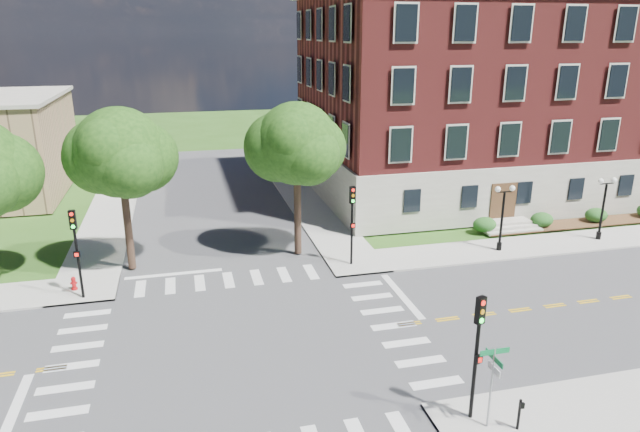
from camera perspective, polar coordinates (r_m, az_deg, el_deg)
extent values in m
plane|color=#2C5217|center=(26.50, -7.70, -12.66)|extent=(160.00, 160.00, 0.00)
cube|color=#3D3D3F|center=(26.50, -7.70, -12.65)|extent=(90.00, 12.00, 0.01)
cube|color=#3D3D3F|center=(26.49, -7.70, -12.65)|extent=(12.00, 90.00, 0.01)
cube|color=#9E9B93|center=(41.67, 24.12, -2.37)|extent=(34.00, 3.50, 0.12)
cube|color=#9E9B93|center=(48.66, -1.71, 2.03)|extent=(3.50, 34.00, 0.12)
cube|color=#9E9B93|center=(48.00, -20.10, 0.69)|extent=(3.50, 34.00, 0.12)
cube|color=silver|center=(31.00, 8.16, -7.89)|extent=(0.40, 5.50, 0.00)
cube|color=#9E988B|center=(52.97, 16.03, 5.07)|extent=(30.00, 20.00, 4.20)
cube|color=maroon|center=(51.87, 16.80, 13.70)|extent=(29.55, 19.70, 11.80)
cube|color=#472D19|center=(42.72, 17.84, 1.33)|extent=(2.00, 0.10, 2.80)
cylinder|color=#312518|center=(34.82, -18.59, -1.60)|extent=(0.44, 0.44, 4.40)
sphere|color=#173B10|center=(33.61, -19.38, 6.02)|extent=(5.06, 5.06, 5.06)
cylinder|color=#312518|center=(35.30, -2.25, -0.30)|extent=(0.44, 0.44, 4.49)
sphere|color=#173B10|center=(34.11, -2.35, 7.26)|extent=(4.96, 4.96, 4.96)
cylinder|color=black|center=(21.52, 15.20, -14.77)|extent=(0.14, 0.14, 3.80)
cube|color=black|center=(20.34, 15.75, -9.05)|extent=(0.38, 0.32, 1.00)
cylinder|color=red|center=(20.10, 16.01, -8.37)|extent=(0.19, 0.11, 0.18)
cylinder|color=orange|center=(20.24, 15.93, -9.21)|extent=(0.19, 0.11, 0.18)
cylinder|color=#19E533|center=(20.39, 15.85, -10.04)|extent=(0.19, 0.11, 0.18)
cube|color=black|center=(21.07, 15.57, -13.63)|extent=(0.32, 0.22, 0.30)
cylinder|color=black|center=(33.74, 3.19, -1.81)|extent=(0.14, 0.14, 3.80)
cube|color=black|center=(33.00, 3.27, 2.11)|extent=(0.36, 0.28, 1.00)
cylinder|color=red|center=(32.80, 3.34, 2.60)|extent=(0.19, 0.09, 0.18)
cylinder|color=orange|center=(32.88, 3.33, 2.05)|extent=(0.19, 0.09, 0.18)
cylinder|color=#19E533|center=(32.98, 3.32, 1.50)|extent=(0.19, 0.09, 0.18)
cube|color=black|center=(33.38, 3.30, -0.95)|extent=(0.32, 0.18, 0.30)
cylinder|color=black|center=(31.98, -22.97, -4.43)|extent=(0.14, 0.14, 3.80)
cube|color=black|center=(31.21, -23.50, -0.34)|extent=(0.34, 0.25, 1.00)
cylinder|color=red|center=(30.99, -23.62, 0.16)|extent=(0.18, 0.07, 0.18)
cylinder|color=orange|center=(31.08, -23.54, -0.42)|extent=(0.18, 0.07, 0.18)
cylinder|color=#19E533|center=(31.18, -23.47, -0.99)|extent=(0.18, 0.07, 0.18)
cube|color=black|center=(31.61, -23.15, -3.54)|extent=(0.31, 0.15, 0.30)
cylinder|color=black|center=(38.17, 17.48, -2.89)|extent=(0.32, 0.32, 0.50)
cylinder|color=black|center=(37.64, 17.71, -0.54)|extent=(0.16, 0.16, 3.80)
cube|color=black|center=(37.09, 17.99, 2.31)|extent=(1.00, 0.06, 0.06)
sphere|color=white|center=(36.79, 17.36, 2.57)|extent=(0.36, 0.36, 0.36)
sphere|color=white|center=(37.31, 18.68, 2.65)|extent=(0.36, 0.36, 0.36)
cylinder|color=black|center=(42.64, 26.09, -1.76)|extent=(0.32, 0.32, 0.50)
cylinder|color=black|center=(42.16, 26.39, 0.36)|extent=(0.16, 0.16, 3.80)
cube|color=black|center=(41.68, 26.76, 2.91)|extent=(1.00, 0.06, 0.06)
sphere|color=white|center=(41.31, 26.27, 3.15)|extent=(0.36, 0.36, 0.36)
sphere|color=white|center=(41.95, 27.32, 3.20)|extent=(0.36, 0.36, 0.36)
cylinder|color=gray|center=(21.42, 16.71, -16.19)|extent=(0.07, 0.07, 3.10)
cube|color=#0D6E3A|center=(20.66, 17.08, -12.84)|extent=(1.10, 0.03, 0.20)
cube|color=#0D6E3A|center=(20.79, 17.02, -13.44)|extent=(0.03, 1.10, 0.20)
cube|color=silver|center=(21.05, 17.02, -14.46)|extent=(0.03, 0.75, 0.25)
cylinder|color=black|center=(22.14, 19.28, -18.23)|extent=(0.10, 0.10, 1.20)
cube|color=black|center=(21.81, 19.58, -17.43)|extent=(0.14, 0.08, 0.22)
cylinder|color=#A70C0F|center=(33.81, -23.33, -6.68)|extent=(0.32, 0.32, 0.10)
cylinder|color=#A70C0F|center=(33.71, -23.39, -6.30)|extent=(0.22, 0.22, 0.60)
sphere|color=#A70C0F|center=(33.58, -23.45, -5.78)|extent=(0.24, 0.24, 0.24)
cylinder|color=#A70C0F|center=(33.68, -23.40, -6.17)|extent=(0.35, 0.12, 0.12)
cylinder|color=#A70C0F|center=(33.68, -23.40, -6.17)|extent=(0.12, 0.35, 0.12)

